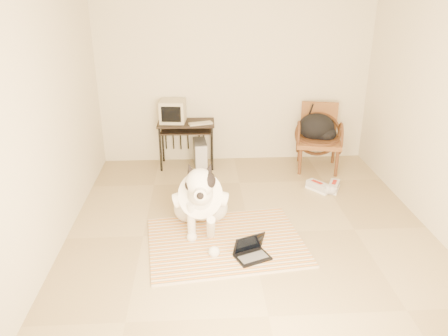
{
  "coord_description": "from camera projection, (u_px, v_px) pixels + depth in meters",
  "views": [
    {
      "loc": [
        -0.54,
        -4.13,
        2.53
      ],
      "look_at": [
        -0.28,
        0.1,
        0.74
      ],
      "focal_mm": 35.0,
      "sensor_mm": 36.0,
      "label": 1
    }
  ],
  "objects": [
    {
      "name": "wall_back",
      "position": [
        235.0,
        72.0,
        6.36
      ],
      "size": [
        4.5,
        0.0,
        4.5
      ],
      "primitive_type": "plane",
      "rotation": [
        1.57,
        0.0,
        0.0
      ],
      "color": "beige",
      "rests_on": "floor"
    },
    {
      "name": "sneaker_right",
      "position": [
        334.0,
        187.0,
        5.8
      ],
      "size": [
        0.25,
        0.33,
        0.11
      ],
      "color": "white",
      "rests_on": "floor"
    },
    {
      "name": "computer_desk",
      "position": [
        186.0,
        129.0,
        6.37
      ],
      "size": [
        0.83,
        0.47,
        0.68
      ],
      "color": "black",
      "rests_on": "floor"
    },
    {
      "name": "floor",
      "position": [
        250.0,
        233.0,
        4.81
      ],
      "size": [
        4.5,
        4.5,
        0.0
      ],
      "primitive_type": "plane",
      "color": "tan",
      "rests_on": "ground"
    },
    {
      "name": "wall_front",
      "position": [
        307.0,
        236.0,
        2.22
      ],
      "size": [
        4.5,
        0.0,
        4.5
      ],
      "primitive_type": "plane",
      "rotation": [
        -1.57,
        0.0,
        0.0
      ],
      "color": "beige",
      "rests_on": "floor"
    },
    {
      "name": "pc_tower",
      "position": [
        200.0,
        154.0,
        6.5
      ],
      "size": [
        0.21,
        0.44,
        0.4
      ],
      "color": "#4F4F52",
      "rests_on": "floor"
    },
    {
      "name": "rug",
      "position": [
        226.0,
        242.0,
        4.63
      ],
      "size": [
        1.74,
        1.42,
        0.02
      ],
      "color": "orange",
      "rests_on": "floor"
    },
    {
      "name": "sneaker_left",
      "position": [
        318.0,
        187.0,
        5.79
      ],
      "size": [
        0.31,
        0.34,
        0.12
      ],
      "color": "white",
      "rests_on": "floor"
    },
    {
      "name": "laptop",
      "position": [
        251.0,
        251.0,
        4.34
      ],
      "size": [
        0.4,
        0.35,
        0.23
      ],
      "color": "black",
      "rests_on": "rug"
    },
    {
      "name": "wall_left",
      "position": [
        46.0,
        118.0,
        4.18
      ],
      "size": [
        0.0,
        4.5,
        4.5
      ],
      "primitive_type": "plane",
      "rotation": [
        1.57,
        0.0,
        1.57
      ],
      "color": "beige",
      "rests_on": "floor"
    },
    {
      "name": "backpack",
      "position": [
        318.0,
        128.0,
        6.32
      ],
      "size": [
        0.54,
        0.43,
        0.39
      ],
      "color": "black",
      "rests_on": "rattan_chair"
    },
    {
      "name": "crt_monitor",
      "position": [
        173.0,
        111.0,
        6.3
      ],
      "size": [
        0.39,
        0.37,
        0.32
      ],
      "color": "#B1A78B",
      "rests_on": "computer_desk"
    },
    {
      "name": "desk_keyboard",
      "position": [
        201.0,
        123.0,
        6.24
      ],
      "size": [
        0.36,
        0.21,
        0.02
      ],
      "primitive_type": "cube",
      "rotation": [
        0.0,
        0.0,
        0.28
      ],
      "color": "#B1A78B",
      "rests_on": "computer_desk"
    },
    {
      "name": "dog",
      "position": [
        201.0,
        199.0,
        4.75
      ],
      "size": [
        0.62,
        1.29,
        0.93
      ],
      "color": "silver",
      "rests_on": "rug"
    },
    {
      "name": "rattan_chair",
      "position": [
        319.0,
        137.0,
        6.38
      ],
      "size": [
        0.73,
        0.71,
        0.94
      ],
      "color": "brown",
      "rests_on": "floor"
    }
  ]
}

